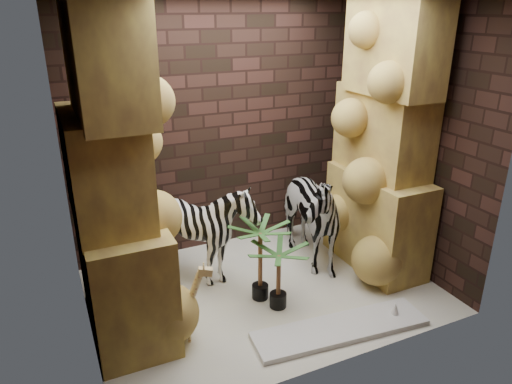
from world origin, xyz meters
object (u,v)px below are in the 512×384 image
zebra_right (303,205)px  palm_front (260,262)px  zebra_left (204,236)px  surfboard (341,329)px  palm_back (279,277)px  giraffe_toy (176,303)px

zebra_right → palm_front: (-0.77, -0.49, -0.30)m
zebra_right → zebra_left: zebra_right is taller
zebra_right → surfboard: (-0.32, -1.29, -0.69)m
zebra_right → palm_back: zebra_right is taller
zebra_right → surfboard: 1.50m
zebra_right → palm_back: 1.04m
palm_front → palm_back: palm_front is taller
surfboard → giraffe_toy: bearing=165.5°
giraffe_toy → zebra_left: bearing=73.1°
palm_front → palm_back: size_ratio=1.24×
giraffe_toy → palm_back: size_ratio=1.16×
zebra_left → palm_back: zebra_left is taller
giraffe_toy → surfboard: 1.54m
palm_back → surfboard: (0.35, -0.59, -0.31)m
zebra_left → palm_back: 0.94m
palm_front → palm_back: (0.10, -0.21, -0.08)m
palm_front → palm_back: bearing=-65.5°
zebra_right → zebra_left: (-1.16, 0.08, -0.18)m
giraffe_toy → palm_back: giraffe_toy is taller
giraffe_toy → palm_front: palm_front is taller
palm_front → palm_back: 0.25m
zebra_left → giraffe_toy: size_ratio=1.49×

